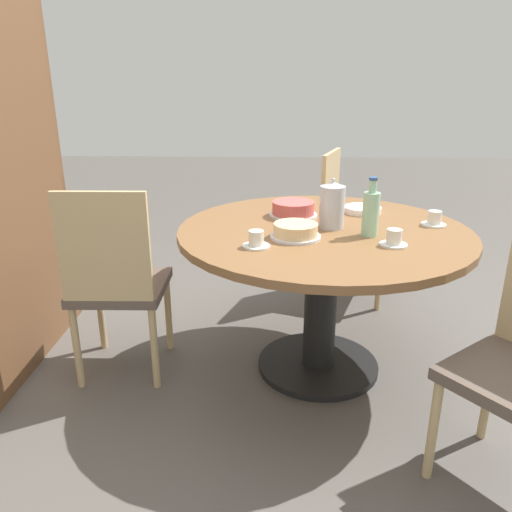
{
  "coord_description": "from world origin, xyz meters",
  "views": [
    {
      "loc": [
        -2.2,
        0.25,
        1.39
      ],
      "look_at": [
        0.0,
        0.31,
        0.59
      ],
      "focal_mm": 35.0,
      "sensor_mm": 36.0,
      "label": 1
    }
  ],
  "objects_px": {
    "cup_b": "(434,220)",
    "cup_c": "(394,239)",
    "cup_a": "(256,240)",
    "cake_second": "(296,231)",
    "chair_c": "(116,280)",
    "water_bottle": "(371,212)",
    "coffee_pot": "(332,205)",
    "cake_main": "(293,209)",
    "chair_b": "(348,222)"
  },
  "relations": [
    {
      "from": "chair_c",
      "to": "cup_a",
      "type": "bearing_deg",
      "value": 162.98
    },
    {
      "from": "cake_main",
      "to": "cup_c",
      "type": "bearing_deg",
      "value": -138.55
    },
    {
      "from": "cake_main",
      "to": "cup_a",
      "type": "relative_size",
      "value": 2.09
    },
    {
      "from": "cake_second",
      "to": "cup_a",
      "type": "xyz_separation_m",
      "value": [
        -0.13,
        0.17,
        -0.0
      ]
    },
    {
      "from": "chair_b",
      "to": "cup_a",
      "type": "bearing_deg",
      "value": 174.47
    },
    {
      "from": "cake_main",
      "to": "cup_a",
      "type": "distance_m",
      "value": 0.51
    },
    {
      "from": "coffee_pot",
      "to": "cup_b",
      "type": "xyz_separation_m",
      "value": [
        0.05,
        -0.48,
        -0.08
      ]
    },
    {
      "from": "cake_main",
      "to": "cake_second",
      "type": "distance_m",
      "value": 0.36
    },
    {
      "from": "cake_second",
      "to": "chair_c",
      "type": "bearing_deg",
      "value": 85.73
    },
    {
      "from": "coffee_pot",
      "to": "water_bottle",
      "type": "relative_size",
      "value": 0.9
    },
    {
      "from": "cake_second",
      "to": "cup_c",
      "type": "xyz_separation_m",
      "value": [
        -0.09,
        -0.4,
        -0.0
      ]
    },
    {
      "from": "cup_c",
      "to": "water_bottle",
      "type": "bearing_deg",
      "value": 29.65
    },
    {
      "from": "chair_b",
      "to": "cup_a",
      "type": "xyz_separation_m",
      "value": [
        -1.2,
        0.56,
        0.26
      ]
    },
    {
      "from": "cake_main",
      "to": "cake_second",
      "type": "relative_size",
      "value": 1.09
    },
    {
      "from": "chair_b",
      "to": "cake_main",
      "type": "xyz_separation_m",
      "value": [
        -0.72,
        0.39,
        0.27
      ]
    },
    {
      "from": "coffee_pot",
      "to": "water_bottle",
      "type": "xyz_separation_m",
      "value": [
        -0.12,
        -0.15,
        -0.0
      ]
    },
    {
      "from": "cup_b",
      "to": "chair_c",
      "type": "bearing_deg",
      "value": 95.85
    },
    {
      "from": "cake_second",
      "to": "cup_b",
      "type": "xyz_separation_m",
      "value": [
        0.21,
        -0.65,
        -0.0
      ]
    },
    {
      "from": "cake_second",
      "to": "cup_b",
      "type": "height_order",
      "value": "cup_b"
    },
    {
      "from": "coffee_pot",
      "to": "cake_main",
      "type": "xyz_separation_m",
      "value": [
        0.19,
        0.17,
        -0.07
      ]
    },
    {
      "from": "water_bottle",
      "to": "cup_a",
      "type": "distance_m",
      "value": 0.52
    },
    {
      "from": "chair_b",
      "to": "cake_main",
      "type": "bearing_deg",
      "value": 170.94
    },
    {
      "from": "cup_b",
      "to": "cup_c",
      "type": "xyz_separation_m",
      "value": [
        -0.3,
        0.26,
        0.0
      ]
    },
    {
      "from": "chair_b",
      "to": "cake_second",
      "type": "xyz_separation_m",
      "value": [
        -1.07,
        0.4,
        0.26
      ]
    },
    {
      "from": "coffee_pot",
      "to": "cup_b",
      "type": "bearing_deg",
      "value": -83.99
    },
    {
      "from": "water_bottle",
      "to": "chair_c",
      "type": "bearing_deg",
      "value": 89.05
    },
    {
      "from": "coffee_pot",
      "to": "cup_b",
      "type": "relative_size",
      "value": 2.02
    },
    {
      "from": "chair_c",
      "to": "cake_second",
      "type": "distance_m",
      "value": 0.86
    },
    {
      "from": "cup_a",
      "to": "cup_b",
      "type": "height_order",
      "value": "same"
    },
    {
      "from": "cake_main",
      "to": "coffee_pot",
      "type": "bearing_deg",
      "value": -139.47
    },
    {
      "from": "cup_a",
      "to": "cup_b",
      "type": "xyz_separation_m",
      "value": [
        0.34,
        -0.82,
        0.0
      ]
    },
    {
      "from": "chair_c",
      "to": "cup_b",
      "type": "bearing_deg",
      "value": -175.19
    },
    {
      "from": "cake_main",
      "to": "cake_second",
      "type": "bearing_deg",
      "value": 179.31
    },
    {
      "from": "cup_a",
      "to": "cup_b",
      "type": "bearing_deg",
      "value": -67.57
    },
    {
      "from": "cup_b",
      "to": "cup_c",
      "type": "relative_size",
      "value": 1.0
    },
    {
      "from": "chair_b",
      "to": "cake_second",
      "type": "bearing_deg",
      "value": 179.32
    },
    {
      "from": "chair_b",
      "to": "cake_main",
      "type": "distance_m",
      "value": 0.86
    },
    {
      "from": "chair_b",
      "to": "cup_a",
      "type": "distance_m",
      "value": 1.35
    },
    {
      "from": "cake_second",
      "to": "coffee_pot",
      "type": "bearing_deg",
      "value": -46.59
    },
    {
      "from": "water_bottle",
      "to": "cake_main",
      "type": "bearing_deg",
      "value": 45.48
    },
    {
      "from": "coffee_pot",
      "to": "cake_main",
      "type": "bearing_deg",
      "value": 40.53
    },
    {
      "from": "water_bottle",
      "to": "cake_second",
      "type": "height_order",
      "value": "water_bottle"
    },
    {
      "from": "chair_c",
      "to": "water_bottle",
      "type": "distance_m",
      "value": 1.19
    },
    {
      "from": "cake_second",
      "to": "cake_main",
      "type": "bearing_deg",
      "value": -0.69
    },
    {
      "from": "cake_second",
      "to": "cup_a",
      "type": "bearing_deg",
      "value": 127.29
    },
    {
      "from": "coffee_pot",
      "to": "cup_a",
      "type": "xyz_separation_m",
      "value": [
        -0.29,
        0.34,
        -0.08
      ]
    },
    {
      "from": "chair_c",
      "to": "cup_b",
      "type": "distance_m",
      "value": 1.5
    },
    {
      "from": "cup_a",
      "to": "cup_c",
      "type": "height_order",
      "value": "same"
    },
    {
      "from": "cake_second",
      "to": "cup_a",
      "type": "height_order",
      "value": "cup_a"
    },
    {
      "from": "chair_b",
      "to": "cake_main",
      "type": "relative_size",
      "value": 3.97
    }
  ]
}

